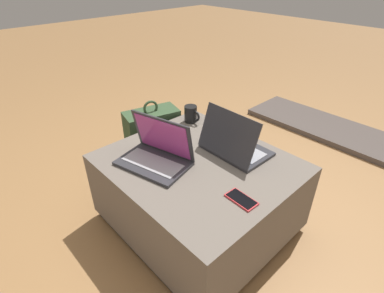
# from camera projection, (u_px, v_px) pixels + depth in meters

# --- Properties ---
(ground_plane) EXTENTS (14.00, 14.00, 0.00)m
(ground_plane) POSITION_uv_depth(u_px,v_px,m) (198.00, 222.00, 1.74)
(ground_plane) COLOR #9E7042
(ottoman) EXTENTS (0.91, 0.81, 0.43)m
(ottoman) POSITION_uv_depth(u_px,v_px,m) (198.00, 194.00, 1.62)
(ottoman) COLOR #3D3832
(ottoman) RESTS_ON ground_plane
(laptop_near) EXTENTS (0.39, 0.30, 0.23)m
(laptop_near) POSITION_uv_depth(u_px,v_px,m) (157.00, 154.00, 1.48)
(laptop_near) COLOR #333338
(laptop_near) RESTS_ON ottoman
(laptop_far) EXTENTS (0.34, 0.24, 0.24)m
(laptop_far) POSITION_uv_depth(u_px,v_px,m) (233.00, 145.00, 1.55)
(laptop_far) COLOR #333338
(laptop_far) RESTS_ON ottoman
(cell_phone) EXTENTS (0.14, 0.08, 0.01)m
(cell_phone) POSITION_uv_depth(u_px,v_px,m) (241.00, 199.00, 1.27)
(cell_phone) COLOR red
(cell_phone) RESTS_ON ottoman
(backpack) EXTENTS (0.30, 0.38, 0.53)m
(backpack) POSITION_uv_depth(u_px,v_px,m) (153.00, 142.00, 2.08)
(backpack) COLOR #385133
(backpack) RESTS_ON ground_plane
(coffee_mug) EXTENTS (0.12, 0.08, 0.10)m
(coffee_mug) POSITION_uv_depth(u_px,v_px,m) (191.00, 114.00, 1.86)
(coffee_mug) COLOR black
(coffee_mug) RESTS_ON ottoman
(fireplace_hearth) EXTENTS (1.40, 0.50, 0.04)m
(fireplace_hearth) POSITION_uv_depth(u_px,v_px,m) (328.00, 128.00, 2.67)
(fireplace_hearth) COLOR #564C47
(fireplace_hearth) RESTS_ON ground_plane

